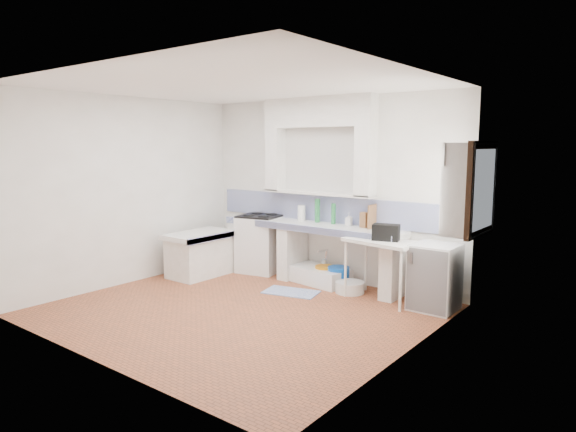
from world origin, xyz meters
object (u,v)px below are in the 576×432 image
Objects in this scene: stove at (260,244)px; side_table at (382,270)px; sink at (320,276)px; fridge at (435,277)px.

side_table is (2.34, -0.21, -0.04)m from stove.
fridge reaches higher than sink.
fridge is at bearing -14.39° from stove.
sink is (1.19, -0.02, -0.35)m from stove.
side_table is at bearing -16.80° from stove.
sink is 0.92× the size of side_table.
fridge is at bearing 3.81° from sink.
sink is 1.08× the size of fridge.
side_table is 0.71m from fridge.
side_table is (1.14, -0.19, 0.31)m from sink.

